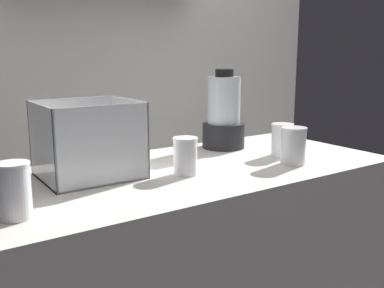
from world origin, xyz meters
name	(u,v)px	position (x,y,z in m)	size (l,w,h in m)	color
back_wall_unit	(99,57)	(0.00, 0.77, 1.26)	(2.60, 0.24, 2.50)	silver
carrot_display_bin	(89,153)	(-0.33, 0.09, 0.97)	(0.29, 0.26, 0.23)	white
blender_pitcher	(224,116)	(0.28, 0.19, 1.03)	(0.17, 0.17, 0.32)	black
juice_cup_carrot_far_left	(14,193)	(-0.60, -0.16, 0.96)	(0.08, 0.08, 0.13)	white
juice_cup_mango_left	(185,159)	(-0.07, -0.06, 0.95)	(0.08, 0.08, 0.12)	white
juice_cup_carrot_middle	(293,147)	(0.31, -0.16, 0.96)	(0.09, 0.09, 0.13)	white
juice_cup_mango_right	(282,142)	(0.38, -0.05, 0.95)	(0.08, 0.08, 0.12)	white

